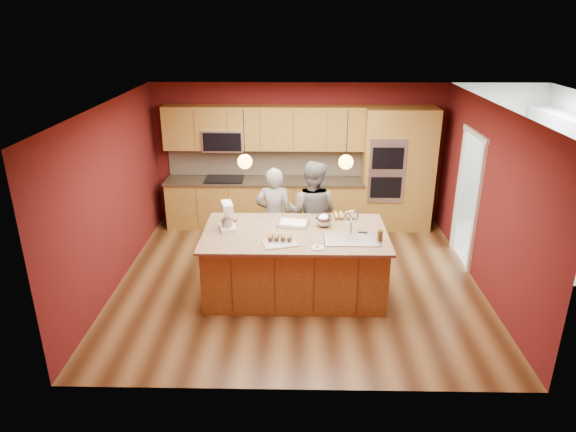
{
  "coord_description": "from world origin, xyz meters",
  "views": [
    {
      "loc": [
        -0.02,
        -7.06,
        3.88
      ],
      "look_at": [
        -0.15,
        -0.1,
        1.11
      ],
      "focal_mm": 32.0,
      "sensor_mm": 36.0,
      "label": 1
    }
  ],
  "objects_px": {
    "person_right": "(312,213)",
    "stand_mixer": "(228,218)",
    "island": "(296,262)",
    "person_left": "(274,216)",
    "mixing_bowl": "(324,220)"
  },
  "relations": [
    {
      "from": "person_right",
      "to": "stand_mixer",
      "type": "xyz_separation_m",
      "value": [
        -1.24,
        -0.91,
        0.27
      ]
    },
    {
      "from": "island",
      "to": "person_left",
      "type": "height_order",
      "value": "person_left"
    },
    {
      "from": "island",
      "to": "mixing_bowl",
      "type": "bearing_deg",
      "value": 29.66
    },
    {
      "from": "person_right",
      "to": "mixing_bowl",
      "type": "xyz_separation_m",
      "value": [
        0.15,
        -0.76,
        0.19
      ]
    },
    {
      "from": "person_left",
      "to": "person_right",
      "type": "bearing_deg",
      "value": 179.13
    },
    {
      "from": "stand_mixer",
      "to": "person_right",
      "type": "bearing_deg",
      "value": 20.72
    },
    {
      "from": "person_right",
      "to": "mixing_bowl",
      "type": "bearing_deg",
      "value": 120.28
    },
    {
      "from": "island",
      "to": "person_right",
      "type": "bearing_deg",
      "value": 75.38
    },
    {
      "from": "person_left",
      "to": "person_right",
      "type": "xyz_separation_m",
      "value": [
        0.62,
        0.0,
        0.06
      ]
    },
    {
      "from": "person_left",
      "to": "person_right",
      "type": "distance_m",
      "value": 0.62
    },
    {
      "from": "person_left",
      "to": "person_right",
      "type": "relative_size",
      "value": 0.94
    },
    {
      "from": "island",
      "to": "mixing_bowl",
      "type": "height_order",
      "value": "island"
    },
    {
      "from": "stand_mixer",
      "to": "mixing_bowl",
      "type": "distance_m",
      "value": 1.4
    },
    {
      "from": "person_right",
      "to": "stand_mixer",
      "type": "relative_size",
      "value": 4.26
    },
    {
      "from": "person_right",
      "to": "stand_mixer",
      "type": "bearing_deg",
      "value": 55.62
    }
  ]
}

